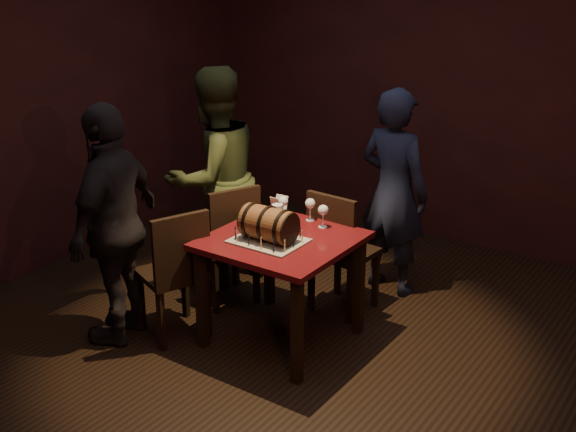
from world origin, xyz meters
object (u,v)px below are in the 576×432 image
Objects in this scene: pub_table at (282,253)px; pint_of_ale at (277,215)px; wine_glass_right at (323,211)px; chair_left_rear at (230,239)px; barrel_cake at (268,224)px; wine_glass_left at (283,202)px; chair_left_front at (176,268)px; person_left_front at (115,225)px; wine_glass_mid at (310,205)px; chair_back at (338,246)px; person_back at (393,192)px; person_left_rear at (214,178)px.

pub_table is 0.29m from pint_of_ale.
chair_left_rear reaches higher than wine_glass_right.
barrel_cake is 2.48× the size of wine_glass_left.
chair_left_rear is at bearing 93.64° from chair_left_front.
wine_glass_right is 0.17× the size of chair_left_front.
barrel_cake is at bearing 100.86° from person_left_front.
chair_left_rear is at bearing -166.21° from wine_glass_mid.
barrel_cake reaches higher than wine_glass_mid.
wine_glass_right is 0.31m from pint_of_ale.
pint_of_ale is at bearing -124.06° from chair_back.
person_left_front is at bearing -133.93° from wine_glass_mid.
chair_back is at bearing 53.43° from chair_left_front.
person_back is at bearing 82.08° from wine_glass_right.
pint_of_ale is 1.08m from person_left_front.
person_left_front is (-0.73, -0.88, -0.05)m from wine_glass_left.
chair_back reaches higher than wine_glass_right.
person_back is at bearing 62.12° from wine_glass_left.
pub_table is 0.58m from chair_back.
wine_glass_left is at bearing 60.65° from chair_left_front.
chair_left_rear is 0.58× the size of person_back.
chair_left_front reaches higher than pint_of_ale.
pint_of_ale is at bearing 114.27° from barrel_cake.
wine_glass_left is 1.00× the size of wine_glass_right.
wine_glass_mid is at bearing 79.31° from person_back.
wine_glass_mid is at bearing 88.99° from barrel_cake.
chair_left_rear is 0.54m from person_left_rear.
person_back reaches higher than barrel_cake.
chair_left_front is (-0.71, -0.70, -0.35)m from wine_glass_right.
person_left_front reaches higher than chair_left_front.
person_left_front reaches higher than wine_glass_mid.
person_left_front is at bearing -151.28° from chair_left_front.
person_back is (0.86, 0.91, 0.27)m from chair_left_rear.
wine_glass_left is 0.19m from wine_glass_mid.
pub_table is at bearing -111.36° from wine_glass_right.
wine_glass_mid is (0.18, 0.07, -0.00)m from wine_glass_left.
person_left_rear reaches higher than person_left_front.
wine_glass_mid is at bearing 53.21° from chair_left_front.
chair_left_rear is at bearing -173.47° from wine_glass_right.
person_left_rear is at bearing 148.32° from barrel_cake.
pub_table is at bearing 104.87° from person_left_front.
wine_glass_mid is at bearing -125.64° from chair_back.
chair_left_rear is at bearing 173.22° from pint_of_ale.
wine_glass_left is at bearing 112.79° from barrel_cake.
person_left_front reaches higher than pub_table.
wine_glass_left is at bearing 109.70° from pint_of_ale.
pint_of_ale is at bearing -122.63° from wine_glass_mid.
chair_left_front is (-0.56, -0.28, -0.35)m from barrel_cake.
wine_glass_mid is at bearing 98.70° from person_left_rear.
barrel_cake is 0.76m from chair_back.
chair_left_rear is (-0.75, -0.09, -0.35)m from wine_glass_right.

